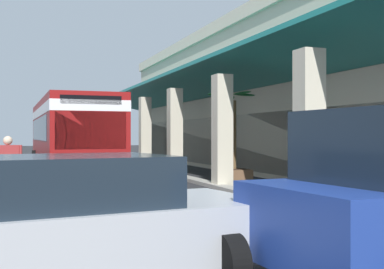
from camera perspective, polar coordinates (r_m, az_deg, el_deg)
name	(u,v)px	position (r m, az deg, el deg)	size (l,w,h in m)	color
ground	(219,166)	(27.95, 3.03, -3.57)	(120.00, 120.00, 0.00)	#262628
curb_strip	(154,170)	(23.79, -4.31, -4.03)	(37.07, 0.50, 0.12)	#9E998E
plaza_building	(329,99)	(27.91, 15.18, 3.91)	(31.19, 16.47, 7.28)	beige
transit_bus	(71,132)	(21.77, -13.54, 0.33)	(11.24, 2.92, 3.34)	maroon
parked_sedan_silver	(65,222)	(5.70, -14.21, -9.58)	(2.84, 4.61, 1.47)	#B2B5BA
pedestrian	(8,166)	(13.29, -20.09, -3.33)	(0.36, 0.68, 1.67)	#38383D
potted_palm	(234,166)	(17.35, 4.77, -3.53)	(1.71, 1.82, 3.18)	brown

